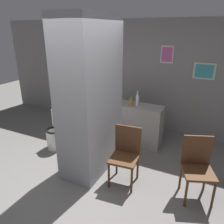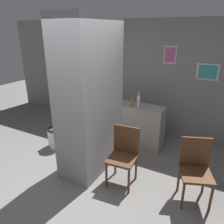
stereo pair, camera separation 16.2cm
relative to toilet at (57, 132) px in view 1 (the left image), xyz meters
name	(u,v)px [view 1 (the left image)]	position (x,y,z in m)	size (l,w,h in m)	color
ground_plane	(78,185)	(1.10, -0.87, -0.34)	(14.00, 14.00, 0.00)	slate
wall_back	(137,76)	(1.10, 1.76, 0.96)	(8.00, 0.09, 2.60)	gray
pillar_center	(91,98)	(1.02, -0.26, 0.96)	(0.65, 1.22, 2.60)	gray
counter_shelf	(133,124)	(1.36, 0.88, 0.10)	(1.27, 0.44, 0.88)	gray
toilet	(57,132)	(0.00, 0.00, 0.00)	(0.35, 0.51, 0.80)	white
chair_near_pillar	(126,153)	(1.73, -0.40, 0.18)	(0.46, 0.46, 0.94)	#4C2D19
chair_by_doorway	(197,165)	(2.80, -0.25, 0.18)	(0.55, 0.55, 0.94)	#4C2D19
bicycle	(92,122)	(0.44, 0.70, 0.03)	(1.79, 0.42, 0.76)	black
bottle_tall	(137,100)	(1.46, 0.85, 0.66)	(0.07, 0.07, 0.33)	silver
bottle_short	(131,102)	(1.34, 0.80, 0.63)	(0.08, 0.08, 0.23)	olive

